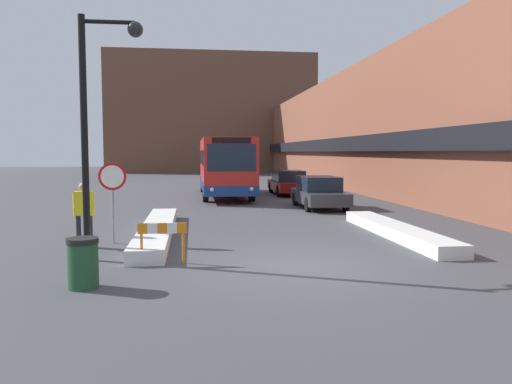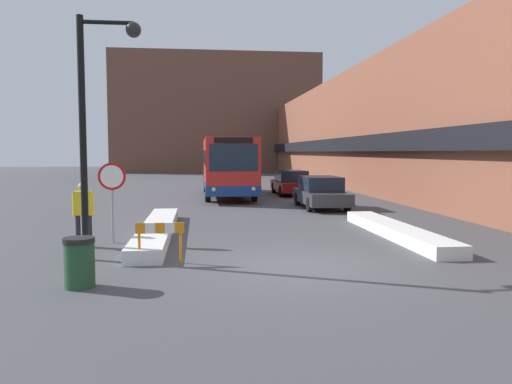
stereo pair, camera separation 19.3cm
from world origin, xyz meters
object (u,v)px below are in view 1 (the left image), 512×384
at_px(parked_car_front, 319,192).
at_px(parked_car_back, 288,182).
at_px(city_bus, 225,166).
at_px(construction_barricade, 162,235).
at_px(trash_bin, 83,263).
at_px(stop_sign, 113,185).
at_px(street_lamp, 97,108).
at_px(pedestrian, 84,208).

relative_size(parked_car_front, parked_car_back, 0.91).
height_order(city_bus, construction_barricade, city_bus).
xyz_separation_m(city_bus, trash_bin, (-3.90, -19.26, -1.29)).
height_order(stop_sign, street_lamp, street_lamp).
bearing_deg(parked_car_back, pedestrian, -118.65).
distance_m(parked_car_back, street_lamp, 19.31).
xyz_separation_m(stop_sign, street_lamp, (0.03, -2.14, 1.93)).
relative_size(city_bus, trash_bin, 11.12).
bearing_deg(street_lamp, trash_bin, -87.26).
relative_size(street_lamp, trash_bin, 5.97).
relative_size(city_bus, stop_sign, 4.68).
xyz_separation_m(parked_car_front, stop_sign, (-7.91, -7.92, 0.91)).
bearing_deg(parked_car_back, trash_bin, -111.31).
bearing_deg(parked_car_back, stop_sign, -117.42).
bearing_deg(trash_bin, street_lamp, 92.74).
distance_m(city_bus, parked_car_front, 7.81).
distance_m(street_lamp, construction_barricade, 3.31).
xyz_separation_m(trash_bin, construction_barricade, (1.36, 1.88, 0.19)).
distance_m(parked_car_back, pedestrian, 17.94).
bearing_deg(parked_car_front, parked_car_back, 90.00).
xyz_separation_m(stop_sign, trash_bin, (0.15, -4.64, -1.15)).
bearing_deg(parked_car_back, street_lamp, -114.38).
xyz_separation_m(city_bus, parked_car_front, (3.87, -6.70, -1.05)).
relative_size(city_bus, parked_car_front, 2.48).
height_order(parked_car_back, trash_bin, parked_car_back).
xyz_separation_m(street_lamp, construction_barricade, (1.48, -0.62, -2.90)).
bearing_deg(construction_barricade, pedestrian, 133.88).
relative_size(parked_car_back, street_lamp, 0.82).
height_order(city_bus, parked_car_front, city_bus).
height_order(stop_sign, pedestrian, stop_sign).
bearing_deg(city_bus, construction_barricade, -98.32).
bearing_deg(pedestrian, construction_barricade, -42.36).
bearing_deg(parked_car_front, stop_sign, -134.99).
height_order(parked_car_front, trash_bin, parked_car_front).
distance_m(stop_sign, street_lamp, 2.88).
distance_m(city_bus, parked_car_back, 4.05).
xyz_separation_m(parked_car_front, parked_car_back, (0.00, 7.34, 0.01)).
bearing_deg(trash_bin, stop_sign, 91.87).
bearing_deg(pedestrian, street_lamp, -62.84).
distance_m(parked_car_back, construction_barricade, 19.12).
height_order(trash_bin, construction_barricade, trash_bin).
distance_m(parked_car_front, stop_sign, 11.23).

